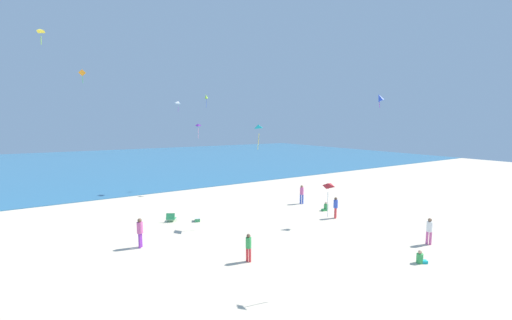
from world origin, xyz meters
TOP-DOWN VIEW (x-y plane):
  - ground_plane at (0.00, 10.00)m, footprint 120.00×120.00m
  - ocean_water at (0.00, 53.67)m, footprint 120.00×60.00m
  - beach_chair_far_right at (-3.32, 13.75)m, footprint 0.85×0.87m
  - cooler_box at (-1.69, 12.87)m, footprint 0.55×0.65m
  - person_0 at (7.88, 12.67)m, footprint 0.46×0.46m
  - person_1 at (-2.08, 5.15)m, footprint 0.39×0.39m
  - person_2 at (7.88, 1.53)m, footprint 0.42×0.42m
  - person_3 at (5.08, 0.39)m, footprint 0.59×0.53m
  - person_4 at (7.18, 8.07)m, footprint 0.43×0.43m
  - person_5 at (8.07, 9.95)m, footprint 0.58×0.36m
  - person_6 at (-6.24, 10.00)m, footprint 0.46×0.46m
  - kite_yellow at (-10.27, 12.95)m, footprint 0.51×0.52m
  - kite_blue at (9.53, 6.43)m, footprint 0.67×0.72m
  - kite_white at (0.87, 23.75)m, footprint 0.60×0.74m
  - kite_purple at (2.17, 21.83)m, footprint 0.62×0.61m
  - kite_orange at (-7.77, 21.36)m, footprint 0.54×0.08m
  - kite_teal at (1.74, 10.15)m, footprint 0.55×0.71m
  - kite_lime at (3.96, 23.80)m, footprint 0.52×0.50m
  - kite_red at (-0.84, 1.03)m, footprint 0.41×0.48m

SIDE VIEW (x-z plane):
  - ground_plane at x=0.00m, z-range 0.00..0.00m
  - ocean_water at x=0.00m, z-range 0.00..0.05m
  - cooler_box at x=-1.69m, z-range 0.00..0.26m
  - person_3 at x=5.08m, z-range -0.09..0.58m
  - person_5 at x=8.07m, z-range -0.09..0.63m
  - beach_chair_far_right at x=-3.32m, z-range -0.02..0.62m
  - person_1 at x=-2.08m, z-range 0.11..1.56m
  - person_2 at x=7.88m, z-range 0.12..1.67m
  - person_4 at x=7.18m, z-range 0.12..1.69m
  - person_0 at x=7.88m, z-range 0.13..1.78m
  - person_6 at x=-6.24m, z-range 0.13..1.81m
  - kite_red at x=-0.84m, z-range 3.70..5.17m
  - kite_teal at x=1.74m, z-range 5.87..7.61m
  - kite_purple at x=2.17m, z-range 6.05..7.57m
  - kite_blue at x=9.53m, z-range 8.25..9.27m
  - kite_white at x=0.87m, z-range 8.52..9.67m
  - kite_lime at x=3.96m, z-range 9.10..10.51m
  - kite_orange at x=-7.77m, z-range 10.40..11.48m
  - kite_yellow at x=-10.27m, z-range 11.41..12.26m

